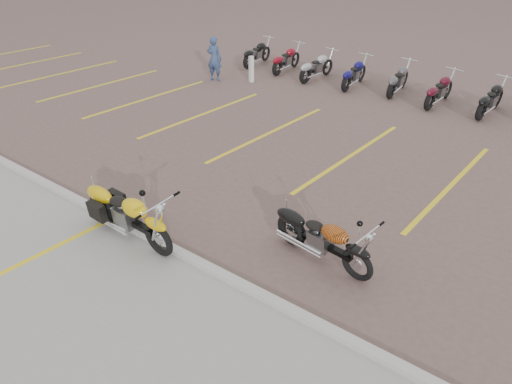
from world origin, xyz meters
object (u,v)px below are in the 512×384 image
Objects in this scene: bollard at (251,69)px; flame_cruiser at (322,239)px; yellow_cruiser at (128,215)px; person_a at (214,59)px.

flame_cruiser is at bearing -44.89° from bollard.
flame_cruiser is (3.31, 1.69, -0.06)m from yellow_cruiser.
flame_cruiser is at bearing 29.23° from yellow_cruiser.
bollard is at bearing 143.01° from flame_cruiser.
bollard reaches higher than yellow_cruiser.
flame_cruiser is 2.18× the size of bollard.
yellow_cruiser is at bearing -145.01° from flame_cruiser.
person_a is at bearing 149.52° from flame_cruiser.
person_a reaches higher than flame_cruiser.
person_a is at bearing 126.41° from yellow_cruiser.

